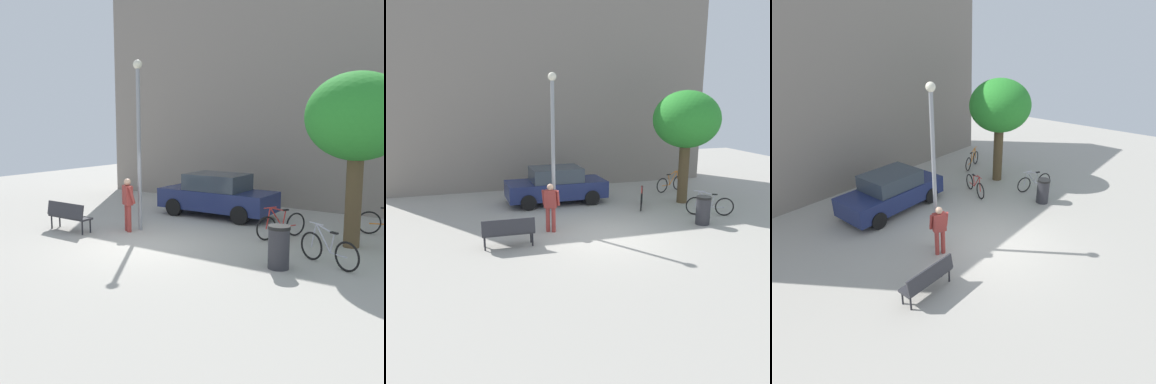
% 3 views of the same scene
% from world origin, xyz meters
% --- Properties ---
extents(ground_plane, '(36.00, 36.00, 0.00)m').
position_xyz_m(ground_plane, '(0.00, 0.00, 0.00)').
color(ground_plane, '#A8A399').
extents(building_facade, '(16.56, 2.00, 9.53)m').
position_xyz_m(building_facade, '(0.00, 8.50, 4.76)').
color(building_facade, gray).
rests_on(building_facade, ground_plane).
extents(lamppost, '(0.28, 0.28, 5.25)m').
position_xyz_m(lamppost, '(-1.44, 1.29, 3.08)').
color(lamppost, gray).
rests_on(lamppost, ground_plane).
extents(person_by_lamppost, '(0.63, 0.48, 1.67)m').
position_xyz_m(person_by_lamppost, '(-1.64, 0.95, 0.97)').
color(person_by_lamppost, '#9E3833').
rests_on(person_by_lamppost, ground_plane).
extents(park_bench, '(1.61, 0.50, 0.92)m').
position_xyz_m(park_bench, '(-3.20, -0.09, 0.55)').
color(park_bench, '#2D2D33').
rests_on(park_bench, ground_plane).
extents(plaza_tree, '(2.77, 2.77, 4.72)m').
position_xyz_m(plaza_tree, '(4.66, 3.04, 3.49)').
color(plaza_tree, brown).
rests_on(plaza_tree, ground_plane).
extents(bicycle_silver, '(1.67, 0.79, 0.97)m').
position_xyz_m(bicycle_silver, '(4.66, 1.05, 0.38)').
color(bicycle_silver, black).
rests_on(bicycle_silver, ground_plane).
extents(bicycle_red, '(0.87, 1.63, 0.97)m').
position_xyz_m(bicycle_red, '(2.66, 2.86, 0.38)').
color(bicycle_red, black).
rests_on(bicycle_red, ground_plane).
extents(parked_car_navy, '(4.22, 1.85, 1.55)m').
position_xyz_m(parked_car_navy, '(-0.56, 4.55, 0.77)').
color(parked_car_navy, navy).
rests_on(parked_car_navy, ground_plane).
extents(trash_bin, '(0.52, 0.52, 1.03)m').
position_xyz_m(trash_bin, '(3.78, 0.16, 0.52)').
color(trash_bin, '#2D2D33').
rests_on(trash_bin, ground_plane).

